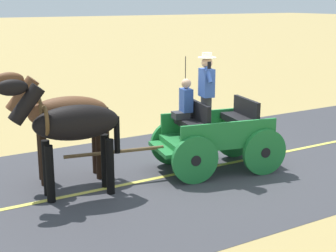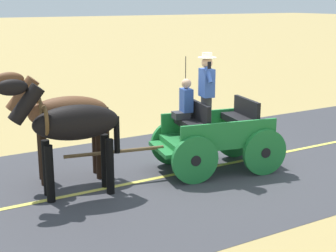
# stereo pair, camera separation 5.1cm
# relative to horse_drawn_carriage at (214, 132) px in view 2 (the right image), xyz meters

# --- Properties ---
(ground_plane) EXTENTS (200.00, 200.00, 0.00)m
(ground_plane) POSITION_rel_horse_drawn_carriage_xyz_m (0.13, -0.22, -0.82)
(ground_plane) COLOR tan
(road_surface) EXTENTS (6.18, 160.00, 0.01)m
(road_surface) POSITION_rel_horse_drawn_carriage_xyz_m (0.13, -0.22, -0.81)
(road_surface) COLOR #38383D
(road_surface) RESTS_ON ground
(road_centre_stripe) EXTENTS (0.12, 160.00, 0.00)m
(road_centre_stripe) POSITION_rel_horse_drawn_carriage_xyz_m (0.13, -0.22, -0.81)
(road_centre_stripe) COLOR #DBCC4C
(road_centre_stripe) RESTS_ON road_surface
(horse_drawn_carriage) EXTENTS (1.85, 4.51, 2.50)m
(horse_drawn_carriage) POSITION_rel_horse_drawn_carriage_xyz_m (0.00, 0.00, 0.00)
(horse_drawn_carriage) COLOR #1E7233
(horse_drawn_carriage) RESTS_ON ground
(horse_near_side) EXTENTS (0.80, 2.15, 2.21)m
(horse_near_side) POSITION_rel_horse_drawn_carriage_xyz_m (0.14, 3.06, 0.51)
(horse_near_side) COLOR black
(horse_near_side) RESTS_ON ground
(horse_off_side) EXTENTS (0.84, 2.15, 2.21)m
(horse_off_side) POSITION_rel_horse_drawn_carriage_xyz_m (1.02, 2.89, 0.51)
(horse_off_side) COLOR brown
(horse_off_side) RESTS_ON ground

